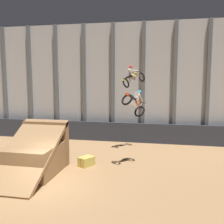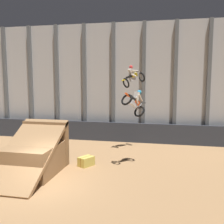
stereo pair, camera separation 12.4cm
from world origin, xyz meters
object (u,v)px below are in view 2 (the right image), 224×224
at_px(dirt_ramp, 36,155).
at_px(hay_bale_trackside, 86,161).
at_px(rider_bike_left_air, 133,77).
at_px(rider_bike_right_air, 135,102).

xyz_separation_m(dirt_ramp, hay_bale_trackside, (2.50, 1.45, -0.68)).
bearing_deg(hay_bale_trackside, dirt_ramp, -149.89).
distance_m(dirt_ramp, rider_bike_left_air, 8.48).
bearing_deg(rider_bike_left_air, dirt_ramp, -82.63).
height_order(rider_bike_left_air, rider_bike_right_air, rider_bike_left_air).
distance_m(rider_bike_right_air, hay_bale_trackside, 4.58).
xyz_separation_m(rider_bike_right_air, hay_bale_trackside, (-2.80, -0.68, -3.56)).
height_order(rider_bike_left_air, hay_bale_trackside, rider_bike_left_air).
height_order(rider_bike_right_air, hay_bale_trackside, rider_bike_right_air).
bearing_deg(dirt_ramp, hay_bale_trackside, 30.11).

